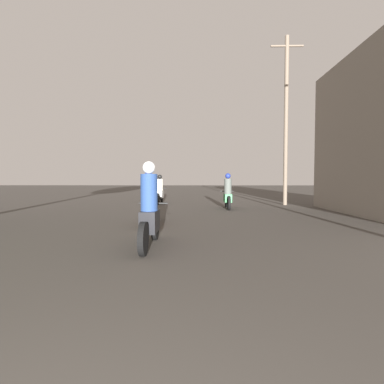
{
  "coord_description": "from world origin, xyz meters",
  "views": [
    {
      "loc": [
        0.61,
        -0.02,
        1.32
      ],
      "look_at": [
        0.17,
        17.98,
        0.52
      ],
      "focal_mm": 28.0,
      "sensor_mm": 36.0,
      "label": 1
    }
  ],
  "objects_px": {
    "motorcycle_white": "(160,192)",
    "utility_pole_far": "(286,118)",
    "motorcycle_orange": "(149,203)",
    "motorcycle_green": "(228,195)",
    "motorcycle_black": "(150,213)"
  },
  "relations": [
    {
      "from": "motorcycle_black",
      "to": "utility_pole_far",
      "type": "height_order",
      "value": "utility_pole_far"
    },
    {
      "from": "motorcycle_orange",
      "to": "motorcycle_white",
      "type": "bearing_deg",
      "value": 95.6
    },
    {
      "from": "motorcycle_orange",
      "to": "motorcycle_white",
      "type": "distance_m",
      "value": 7.4
    },
    {
      "from": "motorcycle_black",
      "to": "utility_pole_far",
      "type": "distance_m",
      "value": 11.41
    },
    {
      "from": "motorcycle_green",
      "to": "motorcycle_white",
      "type": "height_order",
      "value": "motorcycle_green"
    },
    {
      "from": "motorcycle_orange",
      "to": "motorcycle_white",
      "type": "height_order",
      "value": "motorcycle_white"
    },
    {
      "from": "utility_pole_far",
      "to": "motorcycle_orange",
      "type": "bearing_deg",
      "value": -131.38
    },
    {
      "from": "utility_pole_far",
      "to": "motorcycle_white",
      "type": "bearing_deg",
      "value": 172.69
    },
    {
      "from": "motorcycle_green",
      "to": "motorcycle_white",
      "type": "relative_size",
      "value": 0.92
    },
    {
      "from": "utility_pole_far",
      "to": "motorcycle_black",
      "type": "bearing_deg",
      "value": -119.2
    },
    {
      "from": "motorcycle_green",
      "to": "motorcycle_orange",
      "type": "bearing_deg",
      "value": -124.63
    },
    {
      "from": "motorcycle_orange",
      "to": "motorcycle_green",
      "type": "distance_m",
      "value": 5.3
    },
    {
      "from": "motorcycle_orange",
      "to": "motorcycle_green",
      "type": "xyz_separation_m",
      "value": [
        2.7,
        4.56,
        -0.0
      ]
    },
    {
      "from": "motorcycle_orange",
      "to": "utility_pole_far",
      "type": "relative_size",
      "value": 0.24
    },
    {
      "from": "motorcycle_white",
      "to": "utility_pole_far",
      "type": "xyz_separation_m",
      "value": [
        6.42,
        -0.82,
        3.72
      ]
    }
  ]
}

